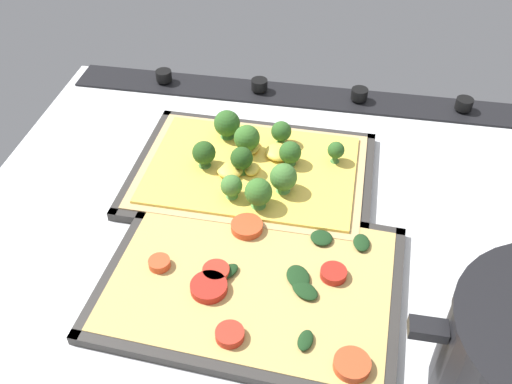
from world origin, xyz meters
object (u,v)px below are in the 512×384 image
baking_tray_front (252,176)px  baking_tray_back (251,283)px  broccoli_pizza (253,166)px  veggie_pizza_back (253,281)px

baking_tray_front → baking_tray_back: same height
baking_tray_back → broccoli_pizza: bearing=-80.1°
baking_tray_front → broccoli_pizza: 1.72cm
baking_tray_front → broccoli_pizza: broccoli_pizza is taller
broccoli_pizza → veggie_pizza_back: 20.07cm
broccoli_pizza → baking_tray_back: broccoli_pizza is taller
baking_tray_back → veggie_pizza_back: 0.76cm
veggie_pizza_back → broccoli_pizza: bearing=-79.5°
baking_tray_back → veggie_pizza_back: veggie_pizza_back is taller
baking_tray_front → veggie_pizza_back: 19.92cm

